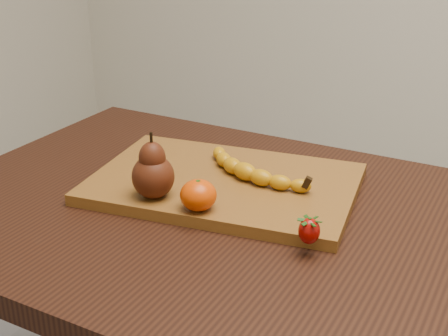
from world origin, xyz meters
The scene contains 6 objects.
table centered at (0.00, 0.00, 0.66)m, with size 1.00×0.70×0.76m.
cutting_board centered at (-0.04, 0.07, 0.77)m, with size 0.45×0.30×0.02m, color brown.
banana centered at (0.00, 0.08, 0.80)m, with size 0.20×0.05×0.03m, color #C38609, non-canonical shape.
pear centered at (-0.10, -0.05, 0.83)m, with size 0.07×0.07×0.11m, color #471B0B, non-canonical shape.
mandarin centered at (-0.02, -0.05, 0.80)m, with size 0.06×0.06×0.05m, color #D13E02.
strawberry centered at (0.17, -0.07, 0.80)m, with size 0.03×0.03×0.04m, color #950804, non-canonical shape.
Camera 1 is at (0.43, -0.80, 1.23)m, focal length 50.00 mm.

